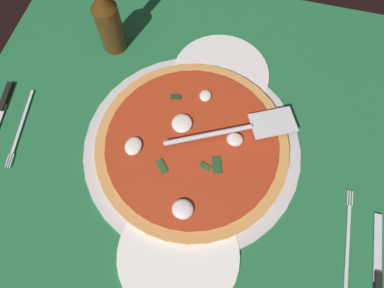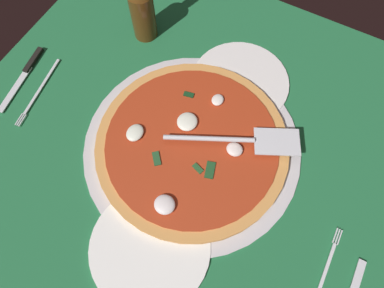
{
  "view_description": "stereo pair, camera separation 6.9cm",
  "coord_description": "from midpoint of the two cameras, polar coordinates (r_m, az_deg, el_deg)",
  "views": [
    {
      "loc": [
        -25.23,
        -8.49,
        65.15
      ],
      "look_at": [
        1.43,
        -1.83,
        1.92
      ],
      "focal_mm": 31.56,
      "sensor_mm": 36.0,
      "label": 1
    },
    {
      "loc": [
        -22.74,
        -14.91,
        65.15
      ],
      "look_at": [
        1.43,
        -1.83,
        1.92
      ],
      "focal_mm": 31.56,
      "sensor_mm": 36.0,
      "label": 2
    }
  ],
  "objects": [
    {
      "name": "dinner_plate_left",
      "position": [
        0.65,
        -5.48,
        -18.46
      ],
      "size": [
        22.42,
        22.42,
        1.0
      ],
      "primitive_type": "cylinder",
      "color": "white",
      "rests_on": "ground_plane"
    },
    {
      "name": "pizza",
      "position": [
        0.69,
        -2.88,
        -0.42
      ],
      "size": [
        39.64,
        39.64,
        3.01
      ],
      "color": "#D9934A",
      "rests_on": "pizza_pan"
    },
    {
      "name": "place_setting_near",
      "position": [
        0.7,
        24.26,
        -17.71
      ],
      "size": [
        21.69,
        12.28,
        1.4
      ],
      "rotation": [
        0.0,
        0.0,
        0.01
      ],
      "color": "white",
      "rests_on": "ground_plane"
    },
    {
      "name": "pizza_pan",
      "position": [
        0.7,
        -2.79,
        -0.78
      ],
      "size": [
        44.91,
        44.91,
        0.82
      ],
      "primitive_type": "cylinder",
      "color": "silver",
      "rests_on": "ground_plane"
    },
    {
      "name": "pizza_server",
      "position": [
        0.68,
        5.06,
        2.19
      ],
      "size": [
        15.02,
        25.8,
        1.0
      ],
      "rotation": [
        0.0,
        0.0,
        5.17
      ],
      "color": "silver",
      "rests_on": "pizza"
    },
    {
      "name": "ground_plane",
      "position": [
        0.71,
        -4.49,
        -1.77
      ],
      "size": [
        96.22,
        96.22,
        0.8
      ],
      "primitive_type": "cube",
      "color": "#20673B"
    },
    {
      "name": "checker_pattern",
      "position": [
        0.7,
        -4.52,
        -1.63
      ],
      "size": [
        96.22,
        96.22,
        0.1
      ],
      "color": "silver",
      "rests_on": "ground_plane"
    },
    {
      "name": "beer_bottle",
      "position": [
        0.8,
        -16.66,
        19.4
      ],
      "size": [
        5.61,
        5.61,
        23.66
      ],
      "color": "#4E3011",
      "rests_on": "ground_plane"
    },
    {
      "name": "dinner_plate_right",
      "position": [
        0.79,
        2.37,
        11.52
      ],
      "size": [
        22.01,
        22.01,
        1.0
      ],
      "primitive_type": "cylinder",
      "color": "white",
      "rests_on": "ground_plane"
    },
    {
      "name": "place_setting_far",
      "position": [
        0.84,
        -30.38,
        3.27
      ],
      "size": [
        21.2,
        14.73,
        1.4
      ],
      "rotation": [
        0.0,
        0.0,
        3.3
      ],
      "color": "white",
      "rests_on": "ground_plane"
    }
  ]
}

